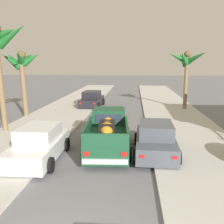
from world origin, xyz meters
The scene contains 10 objects.
sidewalk_left centered at (-4.72, 12.00, 0.06)m, with size 4.81×60.00×0.12m, color beige.
sidewalk_right centered at (4.72, 12.00, 0.06)m, with size 4.81×60.00×0.12m, color beige.
curb_left centered at (-3.71, 12.00, 0.05)m, with size 0.16×60.00×0.10m, color silver.
curb_right centered at (3.71, 12.00, 0.05)m, with size 0.16×60.00×0.10m, color silver.
pickup_truck centered at (0.18, 7.69, 0.81)m, with size 2.44×5.31×1.80m.
car_left_near centered at (-2.73, 5.96, 0.71)m, with size 2.08×4.28×1.54m.
car_right_near centered at (2.49, 7.13, 0.71)m, with size 2.11×4.30×1.54m.
car_right_mid centered at (-2.65, 19.80, 0.71)m, with size 2.15×4.31×1.54m.
palm_tree_right_fore centered at (6.12, 18.97, 4.42)m, with size 3.24×3.70×5.37m.
palm_tree_right_mid centered at (-7.13, 14.33, 4.17)m, with size 3.24×3.14×5.20m.
Camera 1 is at (1.45, -4.46, 4.30)m, focal length 40.58 mm.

